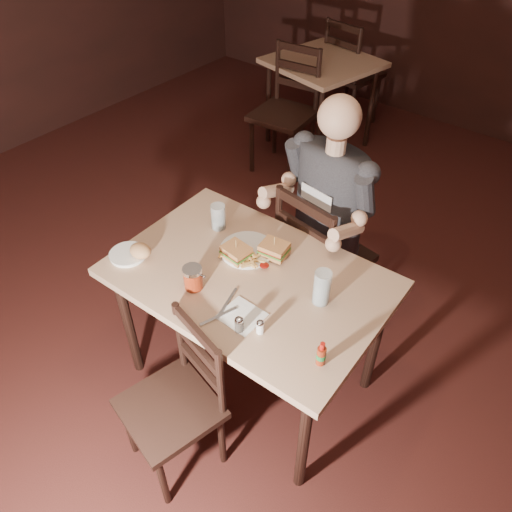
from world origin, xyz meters
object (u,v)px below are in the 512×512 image
Objects in this scene: bg_table at (322,71)px; bg_chair_near at (283,114)px; dinner_plate at (247,250)px; glass_left at (218,217)px; side_plate at (128,255)px; syrup_dispenser at (193,278)px; hot_sauce at (321,353)px; glass_right at (322,287)px; chair_near at (170,408)px; chair_far at (324,256)px; main_table at (249,288)px; bg_chair_far at (353,73)px; diner at (326,188)px.

bg_chair_near is (0.00, -0.55, -0.19)m from bg_table.
dinner_plate is 1.90× the size of glass_left.
glass_left is at bearing 66.30° from side_plate.
bg_chair_near is 8.96× the size of syrup_dispenser.
hot_sauce is at bearing -57.26° from bg_table.
glass_right is (0.44, -0.05, 0.07)m from dinner_plate.
dinner_plate is at bearing 113.51° from chair_near.
chair_far is 8.52× the size of syrup_dispenser.
dinner_plate reaches higher than side_plate.
bg_chair_near is 2.35m from glass_right.
side_plate is (-0.38, -0.05, -0.05)m from syrup_dispenser.
bg_table is at bearing 84.17° from bg_chair_near.
dinner_plate is (1.05, -1.72, 0.28)m from bg_chair_near.
dinner_plate is 0.45m from glass_right.
syrup_dispenser is at bearing -69.48° from bg_chair_near.
bg_chair_near is at bearing 129.15° from chair_near.
syrup_dispenser is (-0.14, -0.21, 0.13)m from main_table.
syrup_dispenser is (-0.03, -0.33, 0.05)m from dinner_plate.
bg_chair_far is 8.89× the size of syrup_dispenser.
chair_near is at bearing -69.84° from bg_chair_near.
chair_far is 1.02m from hot_sauce.
chair_far reaches higher than syrup_dispenser.
dinner_plate is at bearing -13.23° from glass_left.
diner is 0.92m from hot_sauce.
side_plate is at bearing 163.27° from chair_near.
chair_near reaches higher than side_plate.
chair_far is 0.95× the size of bg_chair_near.
bg_chair_near reaches higher than main_table.
glass_right is (0.31, -0.51, -0.09)m from diner.
glass_left reaches higher than hot_sauce.
dinner_plate is at bearing 82.41° from chair_far.
glass_left reaches higher than dinner_plate.
bg_chair_far is 1.10m from bg_chair_near.
bg_table is at bearing 109.38° from syrup_dispenser.
glass_right reaches higher than glass_left.
bg_chair_far is 7.41× the size of glass_left.
main_table is 9.48× the size of glass_left.
bg_chair_near is (-1.17, 2.41, 0.08)m from chair_near.
chair_near is 0.78m from dinner_plate.
diner reaches higher than glass_right.
bg_table is 1.15× the size of chair_near.
main_table is at bearing -64.21° from bg_table.
bg_table is at bearing 130.75° from diner.
bg_chair_far is at bearing 110.36° from dinner_plate.
glass_right is at bearing 76.27° from chair_near.
bg_chair_far is 5.79× the size of side_plate.
glass_left is at bearing 115.23° from syrup_dispenser.
chair_near is at bearing -68.06° from syrup_dispenser.
bg_chair_near is (-1.19, 1.22, 0.02)m from chair_far.
glass_right is (1.49, -2.32, 0.17)m from bg_table.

